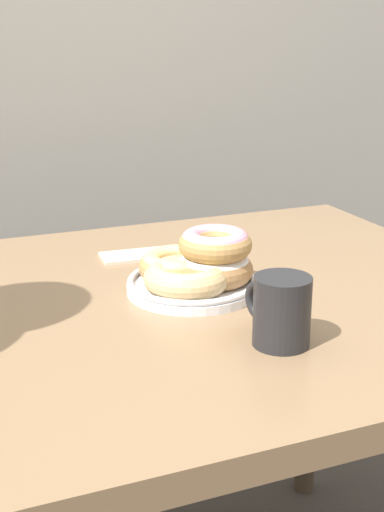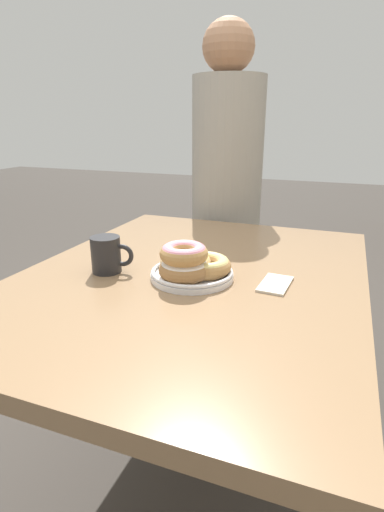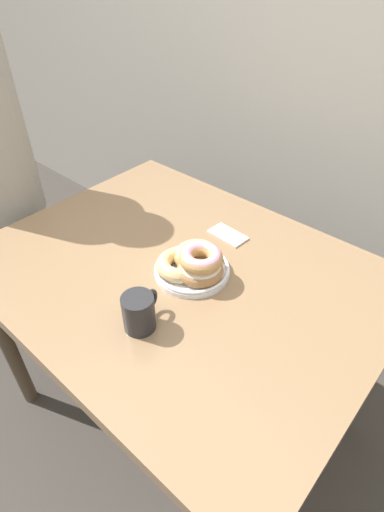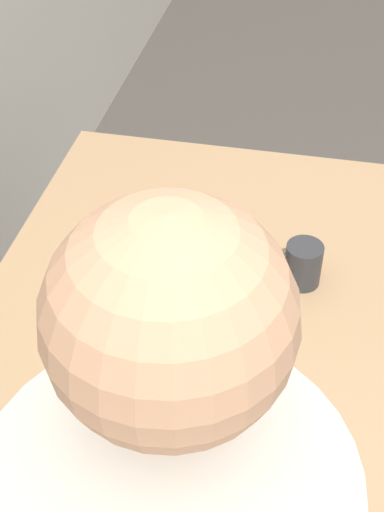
# 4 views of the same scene
# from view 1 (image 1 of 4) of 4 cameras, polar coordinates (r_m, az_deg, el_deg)

# --- Properties ---
(dining_table) EXTENTS (1.11, 0.86, 0.74)m
(dining_table) POSITION_cam_1_polar(r_m,az_deg,el_deg) (1.15, -1.56, -6.92)
(dining_table) COLOR #846647
(dining_table) RESTS_ON ground_plane
(donut_plate) EXTENTS (0.23, 0.24, 0.10)m
(donut_plate) POSITION_cam_1_polar(r_m,az_deg,el_deg) (1.13, 0.34, -0.96)
(donut_plate) COLOR white
(donut_plate) RESTS_ON dining_table
(coffee_mug) EXTENTS (0.08, 0.11, 0.10)m
(coffee_mug) POSITION_cam_1_polar(r_m,az_deg,el_deg) (0.95, 7.08, -4.28)
(coffee_mug) COLOR #232326
(coffee_mug) RESTS_ON dining_table
(napkin) EXTENTS (0.12, 0.07, 0.01)m
(napkin) POSITION_cam_1_polar(r_m,az_deg,el_deg) (1.31, -4.67, 0.02)
(napkin) COLOR beige
(napkin) RESTS_ON dining_table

